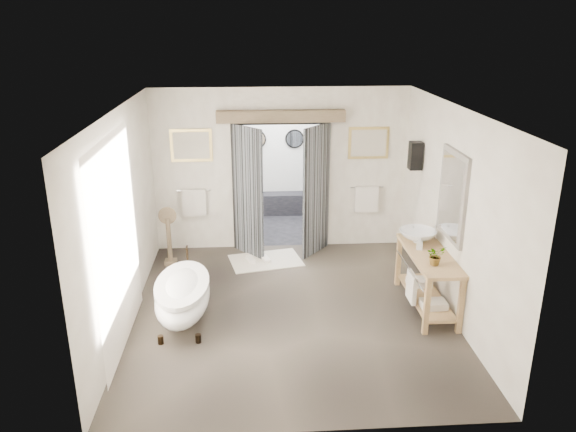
{
  "coord_description": "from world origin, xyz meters",
  "views": [
    {
      "loc": [
        -0.52,
        -7.15,
        3.99
      ],
      "look_at": [
        0.0,
        0.6,
        1.25
      ],
      "focal_mm": 35.0,
      "sensor_mm": 36.0,
      "label": 1
    }
  ],
  "objects_px": {
    "vanity": "(426,276)",
    "basin": "(418,236)",
    "rug": "(266,260)",
    "clawfoot_tub": "(183,295)"
  },
  "relations": [
    {
      "from": "rug",
      "to": "basin",
      "type": "height_order",
      "value": "basin"
    },
    {
      "from": "vanity",
      "to": "clawfoot_tub",
      "type": "bearing_deg",
      "value": -177.32
    },
    {
      "from": "rug",
      "to": "basin",
      "type": "xyz_separation_m",
      "value": [
        2.22,
        -1.37,
        0.94
      ]
    },
    {
      "from": "clawfoot_tub",
      "to": "vanity",
      "type": "xyz_separation_m",
      "value": [
        3.45,
        0.16,
        0.11
      ]
    },
    {
      "from": "basin",
      "to": "vanity",
      "type": "bearing_deg",
      "value": -105.94
    },
    {
      "from": "clawfoot_tub",
      "to": "vanity",
      "type": "distance_m",
      "value": 3.46
    },
    {
      "from": "vanity",
      "to": "basin",
      "type": "bearing_deg",
      "value": 94.73
    },
    {
      "from": "clawfoot_tub",
      "to": "rug",
      "type": "xyz_separation_m",
      "value": [
        1.2,
        1.97,
        -0.38
      ]
    },
    {
      "from": "vanity",
      "to": "rug",
      "type": "distance_m",
      "value": 2.94
    },
    {
      "from": "vanity",
      "to": "basin",
      "type": "xyz_separation_m",
      "value": [
        -0.04,
        0.43,
        0.44
      ]
    }
  ]
}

